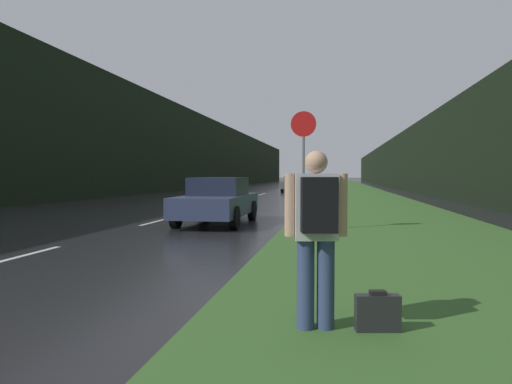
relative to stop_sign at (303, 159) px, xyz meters
name	(u,v)px	position (x,y,z in m)	size (l,w,h in m)	color
grass_verge	(353,192)	(2.40, 29.30, -1.88)	(6.00, 240.00, 0.02)	#386028
lane_stripe_b	(6,260)	(-4.78, -4.95, -1.89)	(0.12, 3.00, 0.01)	silver
lane_stripe_c	(160,220)	(-4.78, 2.05, -1.89)	(0.12, 3.00, 0.01)	silver
lane_stripe_d	(216,206)	(-4.78, 9.05, -1.89)	(0.12, 3.00, 0.01)	silver
lane_stripe_e	(245,199)	(-4.78, 16.05, -1.89)	(0.12, 3.00, 0.01)	silver
lane_stripe_f	(262,194)	(-4.78, 23.05, -1.89)	(0.12, 3.00, 0.01)	silver
treeline_far_side	(198,152)	(-14.95, 39.30, 2.26)	(2.00, 140.00, 8.31)	black
treeline_near_side	(407,162)	(8.40, 39.30, 1.04)	(2.00, 140.00, 5.87)	black
stop_sign	(303,159)	(0.00, 0.00, 0.00)	(0.66, 0.07, 3.13)	slate
hitchhiker_with_backpack	(316,228)	(0.65, -7.67, -0.92)	(0.58, 0.46, 1.70)	navy
suitcase	(378,313)	(1.22, -7.61, -1.71)	(0.43, 0.20, 0.40)	#232326
car_passing_near	(218,201)	(-2.69, 1.46, -1.19)	(1.87, 4.26, 1.40)	#2D3856
car_passing_far	(294,184)	(-2.69, 27.76, -1.17)	(2.04, 4.20, 1.41)	#4C514C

